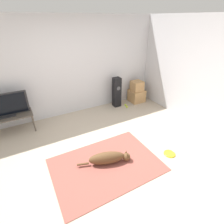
% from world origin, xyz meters
% --- Properties ---
extents(ground_plane, '(12.00, 12.00, 0.00)m').
position_xyz_m(ground_plane, '(0.00, 0.00, 0.00)').
color(ground_plane, '#B2A38E').
extents(wall_back, '(8.00, 0.06, 2.55)m').
position_xyz_m(wall_back, '(0.00, 2.10, 1.27)').
color(wall_back, silver).
rests_on(wall_back, ground_plane).
extents(wall_right, '(0.06, 8.00, 2.55)m').
position_xyz_m(wall_right, '(2.60, 0.00, 1.27)').
color(wall_right, silver).
rests_on(wall_right, ground_plane).
extents(area_rug, '(1.97, 1.39, 0.01)m').
position_xyz_m(area_rug, '(-0.11, -0.27, 0.01)').
color(area_rug, '#934C42').
rests_on(area_rug, ground_plane).
extents(dog, '(0.98, 0.41, 0.25)m').
position_xyz_m(dog, '(-0.05, -0.25, 0.13)').
color(dog, brown).
rests_on(dog, area_rug).
extents(frisbee, '(0.23, 0.23, 0.03)m').
position_xyz_m(frisbee, '(1.15, -0.64, 0.01)').
color(frisbee, yellow).
rests_on(frisbee, ground_plane).
extents(cardboard_box_lower, '(0.44, 0.44, 0.38)m').
position_xyz_m(cardboard_box_lower, '(2.08, 1.79, 0.19)').
color(cardboard_box_lower, tan).
rests_on(cardboard_box_lower, ground_plane).
extents(cardboard_box_upper, '(0.34, 0.34, 0.30)m').
position_xyz_m(cardboard_box_upper, '(2.07, 1.79, 0.54)').
color(cardboard_box_upper, tan).
rests_on(cardboard_box_upper, cardboard_box_lower).
extents(floor_speaker, '(0.21, 0.22, 0.91)m').
position_xyz_m(floor_speaker, '(1.33, 1.81, 0.45)').
color(floor_speaker, black).
rests_on(floor_speaker, ground_plane).
extents(tv_stand, '(1.04, 0.50, 0.44)m').
position_xyz_m(tv_stand, '(-1.60, 1.78, 0.40)').
color(tv_stand, brown).
rests_on(tv_stand, ground_plane).
extents(tv, '(0.99, 0.20, 0.55)m').
position_xyz_m(tv, '(-1.60, 1.79, 0.72)').
color(tv, '#232326').
rests_on(tv, tv_stand).
extents(tennis_ball_by_boxes, '(0.07, 0.07, 0.07)m').
position_xyz_m(tennis_ball_by_boxes, '(1.54, 1.53, 0.03)').
color(tennis_ball_by_boxes, '#C6E033').
rests_on(tennis_ball_by_boxes, ground_plane).
extents(tennis_ball_near_speaker, '(0.07, 0.07, 0.07)m').
position_xyz_m(tennis_ball_near_speaker, '(1.57, 1.65, 0.03)').
color(tennis_ball_near_speaker, '#C6E033').
rests_on(tennis_ball_near_speaker, ground_plane).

